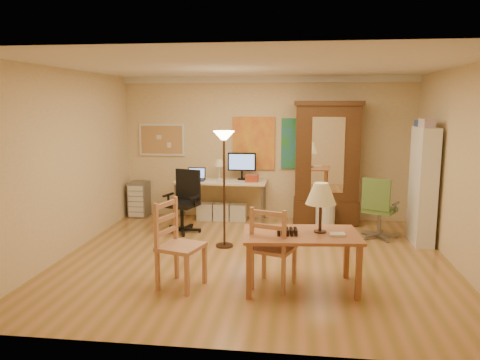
# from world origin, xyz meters

# --- Properties ---
(floor) EXTENTS (5.50, 5.50, 0.00)m
(floor) POSITION_xyz_m (0.00, 0.00, 0.00)
(floor) COLOR olive
(floor) RESTS_ON ground
(crown_molding) EXTENTS (5.50, 0.08, 0.12)m
(crown_molding) POSITION_xyz_m (0.00, 2.46, 2.64)
(crown_molding) COLOR white
(crown_molding) RESTS_ON floor
(corkboard) EXTENTS (0.90, 0.04, 0.62)m
(corkboard) POSITION_xyz_m (-2.05, 2.47, 1.50)
(corkboard) COLOR tan
(corkboard) RESTS_ON floor
(art_panel_left) EXTENTS (0.80, 0.04, 1.00)m
(art_panel_left) POSITION_xyz_m (-0.25, 2.47, 1.45)
(art_panel_left) COLOR yellow
(art_panel_left) RESTS_ON floor
(art_panel_right) EXTENTS (0.75, 0.04, 0.95)m
(art_panel_right) POSITION_xyz_m (0.65, 2.47, 1.45)
(art_panel_right) COLOR teal
(art_panel_right) RESTS_ON floor
(dining_table) EXTENTS (1.44, 0.95, 1.28)m
(dining_table) POSITION_xyz_m (0.73, -0.93, 0.81)
(dining_table) COLOR #995832
(dining_table) RESTS_ON floor
(ladder_chair_back) EXTENTS (0.58, 0.57, 1.01)m
(ladder_chair_back) POSITION_xyz_m (0.32, -0.99, 0.47)
(ladder_chair_back) COLOR tan
(ladder_chair_back) RESTS_ON floor
(ladder_chair_left) EXTENTS (0.59, 0.61, 1.06)m
(ladder_chair_left) POSITION_xyz_m (-0.81, -1.10, 0.50)
(ladder_chair_left) COLOR tan
(ladder_chair_left) RESTS_ON floor
(torchiere_lamp) EXTENTS (0.33, 0.33, 1.80)m
(torchiere_lamp) POSITION_xyz_m (-0.51, 0.55, 1.44)
(torchiere_lamp) COLOR #392416
(torchiere_lamp) RESTS_ON floor
(computer_desk) EXTENTS (1.70, 0.74, 1.28)m
(computer_desk) POSITION_xyz_m (-0.79, 2.16, 0.47)
(computer_desk) COLOR beige
(computer_desk) RESTS_ON floor
(office_chair_black) EXTENTS (0.66, 0.66, 1.07)m
(office_chair_black) POSITION_xyz_m (-1.36, 1.30, 0.29)
(office_chair_black) COLOR black
(office_chair_black) RESTS_ON floor
(office_chair_green) EXTENTS (0.63, 0.63, 1.02)m
(office_chair_green) POSITION_xyz_m (1.93, 1.31, 0.27)
(office_chair_green) COLOR slate
(office_chair_green) RESTS_ON floor
(drawer_cart) EXTENTS (0.34, 0.41, 0.69)m
(drawer_cart) POSITION_xyz_m (-2.49, 2.28, 0.34)
(drawer_cart) COLOR slate
(drawer_cart) RESTS_ON floor
(armoire) EXTENTS (1.22, 0.58, 2.25)m
(armoire) POSITION_xyz_m (1.12, 2.24, 0.98)
(armoire) COLOR #371B0F
(armoire) RESTS_ON floor
(bookshelf) EXTENTS (0.28, 0.74, 1.84)m
(bookshelf) POSITION_xyz_m (2.55, 1.13, 0.92)
(bookshelf) COLOR white
(bookshelf) RESTS_ON floor
(wastebin) EXTENTS (0.34, 0.34, 0.43)m
(wastebin) POSITION_xyz_m (1.10, 1.83, 0.21)
(wastebin) COLOR silver
(wastebin) RESTS_ON floor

